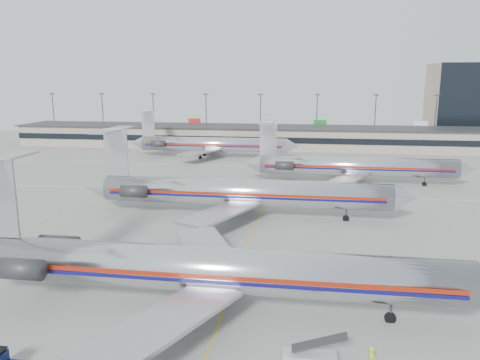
# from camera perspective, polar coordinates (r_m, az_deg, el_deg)

# --- Properties ---
(ground) EXTENTS (260.00, 260.00, 0.00)m
(ground) POSITION_cam_1_polar(r_m,az_deg,el_deg) (44.63, -1.28, -13.79)
(ground) COLOR gray
(ground) RESTS_ON ground
(apron_markings) EXTENTS (160.00, 0.15, 0.02)m
(apron_markings) POSITION_cam_1_polar(r_m,az_deg,el_deg) (53.70, 0.55, -9.18)
(apron_markings) COLOR silver
(apron_markings) RESTS_ON ground
(terminal) EXTENTS (162.00, 17.00, 6.25)m
(terminal) POSITION_cam_1_polar(r_m,az_deg,el_deg) (138.69, 5.60, 5.23)
(terminal) COLOR gray
(terminal) RESTS_ON ground
(light_mast_row) EXTENTS (163.60, 0.40, 15.28)m
(light_mast_row) POSITION_cam_1_polar(r_m,az_deg,el_deg) (152.13, 5.92, 7.87)
(light_mast_row) COLOR #38383D
(light_mast_row) RESTS_ON ground
(distant_building) EXTENTS (30.00, 20.00, 25.00)m
(distant_building) POSITION_cam_1_polar(r_m,az_deg,el_deg) (176.56, 26.98, 8.49)
(distant_building) COLOR tan
(distant_building) RESTS_ON ground
(jet_foreground) EXTENTS (49.26, 29.00, 12.89)m
(jet_foreground) POSITION_cam_1_polar(r_m,az_deg,el_deg) (40.72, -4.68, -10.68)
(jet_foreground) COLOR silver
(jet_foreground) RESTS_ON ground
(jet_second_row) EXTENTS (48.50, 28.56, 12.69)m
(jet_second_row) POSITION_cam_1_polar(r_m,az_deg,el_deg) (67.58, -0.32, -1.45)
(jet_second_row) COLOR silver
(jet_second_row) RESTS_ON ground
(jet_third_row) EXTENTS (43.44, 26.72, 11.88)m
(jet_third_row) POSITION_cam_1_polar(r_m,az_deg,el_deg) (91.81, 13.44, 1.67)
(jet_third_row) COLOR silver
(jet_third_row) RESTS_ON ground
(jet_back_row) EXTENTS (43.96, 27.04, 12.02)m
(jet_back_row) POSITION_cam_1_polar(r_m,az_deg,el_deg) (120.42, -3.71, 4.39)
(jet_back_row) COLOR silver
(jet_back_row) RESTS_ON ground
(belt_loader) EXTENTS (4.47, 1.50, 2.35)m
(belt_loader) POSITION_cam_1_polar(r_m,az_deg,el_deg) (35.26, 8.66, -20.35)
(belt_loader) COLOR #9F9F9F
(belt_loader) RESTS_ON ground
(ramp_worker_near) EXTENTS (0.76, 0.83, 1.91)m
(ramp_worker_near) POSITION_cam_1_polar(r_m,az_deg,el_deg) (34.95, 15.75, -20.39)
(ramp_worker_near) COLOR #ADE415
(ramp_worker_near) RESTS_ON ground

